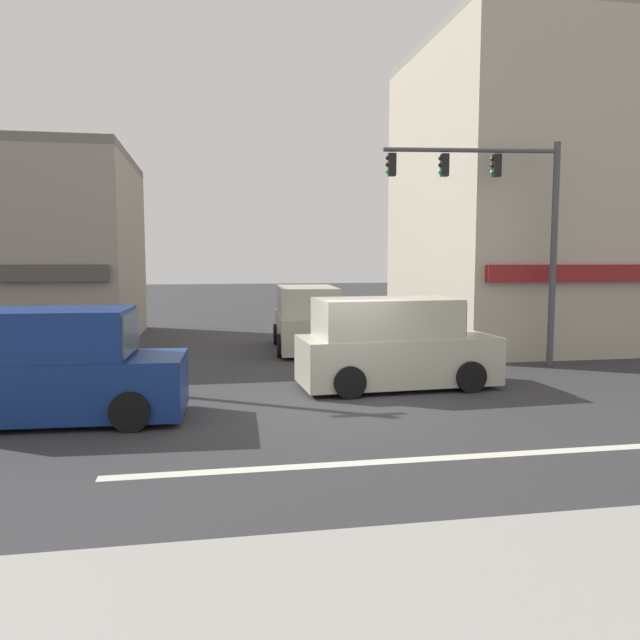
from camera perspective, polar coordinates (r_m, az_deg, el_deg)
ground_plane at (r=13.01m, az=3.12°, el=-7.88°), size 120.00×120.00×0.00m
lane_marking_stripe at (r=9.77m, az=7.99°, el=-12.58°), size 9.00×0.24×0.01m
building_right_corner at (r=25.25m, az=23.13°, el=10.36°), size 12.44×8.97×10.58m
street_tree at (r=21.15m, az=16.86°, el=7.30°), size 3.47×3.47×5.47m
utility_pole_far_right at (r=23.96m, az=15.59°, el=6.97°), size 1.40×0.22×7.02m
traffic_light_mast at (r=18.13m, az=16.87°, el=9.43°), size 4.86×0.76×6.20m
van_parked_curbside at (r=14.75m, az=6.75°, el=-2.31°), size 4.68×2.21×2.11m
van_approaching_near at (r=12.66m, az=-23.21°, el=-4.08°), size 4.69×2.21×2.11m
van_crossing_leftbound at (r=20.53m, az=-1.27°, el=0.01°), size 2.27×4.71×2.11m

